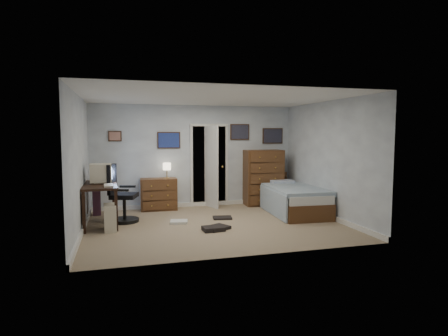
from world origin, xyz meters
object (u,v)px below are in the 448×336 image
(low_dresser, at_px, (159,194))
(computer_desk, at_px, (95,194))
(tall_dresser, at_px, (263,177))
(bed, at_px, (293,199))
(office_chair, at_px, (121,200))

(low_dresser, bearing_deg, computer_desk, -137.83)
(low_dresser, xyz_separation_m, tall_dresser, (2.63, -0.02, 0.32))
(computer_desk, relative_size, low_dresser, 1.70)
(computer_desk, bearing_deg, tall_dresser, 12.56)
(low_dresser, xyz_separation_m, bed, (2.92, -1.18, -0.06))
(office_chair, height_order, bed, office_chair)
(office_chair, distance_m, bed, 3.79)
(bed, bearing_deg, low_dresser, 161.50)
(computer_desk, xyz_separation_m, bed, (4.28, -0.04, -0.31))
(computer_desk, xyz_separation_m, low_dresser, (1.37, 1.14, -0.25))
(low_dresser, relative_size, bed, 0.41)
(office_chair, relative_size, low_dresser, 1.40)
(low_dresser, distance_m, bed, 3.14)
(office_chair, bearing_deg, computer_desk, -152.18)
(office_chair, bearing_deg, tall_dresser, 32.80)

